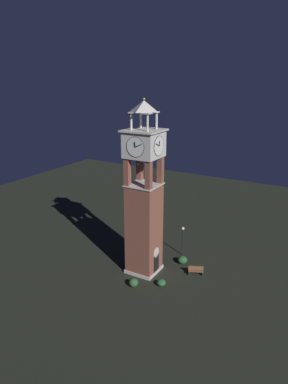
{
  "coord_description": "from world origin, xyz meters",
  "views": [
    {
      "loc": [
        -29.14,
        -16.88,
        20.11
      ],
      "look_at": [
        0.0,
        0.0,
        9.02
      ],
      "focal_mm": 32.7,
      "sensor_mm": 36.0,
      "label": 1
    }
  ],
  "objects_px": {
    "clock_tower": "(144,205)",
    "trash_bin": "(155,250)",
    "lamp_post": "(183,235)",
    "park_bench": "(196,271)"
  },
  "relations": [
    {
      "from": "lamp_post",
      "to": "park_bench",
      "type": "bearing_deg",
      "value": -137.09
    },
    {
      "from": "clock_tower",
      "to": "park_bench",
      "type": "height_order",
      "value": "clock_tower"
    },
    {
      "from": "lamp_post",
      "to": "trash_bin",
      "type": "xyz_separation_m",
      "value": [
        -1.24,
        3.02,
        -2.11
      ]
    },
    {
      "from": "park_bench",
      "to": "lamp_post",
      "type": "bearing_deg",
      "value": 42.91
    },
    {
      "from": "lamp_post",
      "to": "trash_bin",
      "type": "height_order",
      "value": "lamp_post"
    },
    {
      "from": "clock_tower",
      "to": "trash_bin",
      "type": "height_order",
      "value": "clock_tower"
    },
    {
      "from": "clock_tower",
      "to": "lamp_post",
      "type": "relative_size",
      "value": 5.1
    },
    {
      "from": "clock_tower",
      "to": "park_bench",
      "type": "xyz_separation_m",
      "value": [
        1.98,
        -5.25,
        -7.16
      ]
    },
    {
      "from": "clock_tower",
      "to": "lamp_post",
      "type": "distance_m",
      "value": 7.69
    },
    {
      "from": "clock_tower",
      "to": "lamp_post",
      "type": "bearing_deg",
      "value": -22.24
    }
  ]
}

